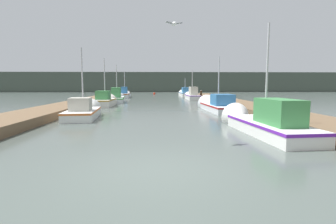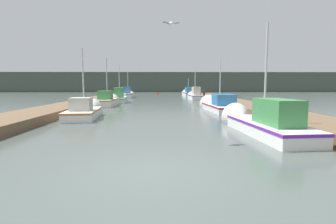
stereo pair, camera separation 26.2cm
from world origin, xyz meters
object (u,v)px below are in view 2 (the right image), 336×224
at_px(fishing_boat_2, 218,105).
at_px(fishing_boat_6, 128,94).
at_px(fishing_boat_0, 260,122).
at_px(seagull_lead, 171,24).
at_px(channel_buoy, 158,94).
at_px(fishing_boat_5, 195,95).
at_px(mooring_piling_1, 204,95).
at_px(mooring_piling_0, 200,94).
at_px(fishing_boat_4, 120,98).
at_px(fishing_boat_1, 85,111).
at_px(mooring_piling_2, 194,92).
at_px(fishing_boat_7, 188,93).
at_px(fishing_boat_3, 108,101).

relative_size(fishing_boat_2, fishing_boat_6, 1.06).
bearing_deg(fishing_boat_0, seagull_lead, -157.03).
bearing_deg(channel_buoy, fishing_boat_2, -80.27).
height_order(fishing_boat_5, mooring_piling_1, fishing_boat_5).
relative_size(mooring_piling_0, channel_buoy, 1.09).
height_order(fishing_boat_4, channel_buoy, fishing_boat_4).
distance_m(fishing_boat_1, mooring_piling_1, 20.03).
relative_size(fishing_boat_0, fishing_boat_5, 1.22).
bearing_deg(fishing_boat_2, mooring_piling_0, 82.49).
height_order(fishing_boat_5, seagull_lead, seagull_lead).
distance_m(mooring_piling_1, mooring_piling_2, 13.13).
xyz_separation_m(fishing_boat_2, channel_buoy, (-5.04, 29.41, -0.23)).
bearing_deg(mooring_piling_0, mooring_piling_2, 89.17).
height_order(fishing_boat_6, seagull_lead, seagull_lead).
height_order(fishing_boat_0, fishing_boat_1, fishing_boat_0).
xyz_separation_m(fishing_boat_2, fishing_boat_5, (-0.05, 13.58, 0.13)).
relative_size(fishing_boat_2, mooring_piling_2, 5.31).
relative_size(fishing_boat_7, mooring_piling_0, 5.26).
bearing_deg(fishing_boat_4, seagull_lead, -81.22).
distance_m(fishing_boat_6, mooring_piling_2, 13.21).
relative_size(fishing_boat_0, fishing_boat_2, 0.98).
bearing_deg(mooring_piling_1, fishing_boat_5, 175.86).
xyz_separation_m(mooring_piling_2, seagull_lead, (-5.18, -37.56, 3.27)).
height_order(fishing_boat_0, channel_buoy, fishing_boat_0).
distance_m(fishing_boat_3, mooring_piling_0, 17.14).
height_order(fishing_boat_7, seagull_lead, seagull_lead).
bearing_deg(fishing_boat_2, channel_buoy, 96.07).
height_order(fishing_boat_5, mooring_piling_2, fishing_boat_5).
height_order(fishing_boat_1, fishing_boat_3, fishing_boat_3).
distance_m(fishing_boat_7, mooring_piling_1, 8.92).
relative_size(channel_buoy, seagull_lead, 1.70).
bearing_deg(fishing_boat_7, fishing_boat_0, -92.87).
height_order(fishing_boat_4, fishing_boat_7, fishing_boat_4).
bearing_deg(fishing_boat_4, fishing_boat_3, -97.74).
relative_size(mooring_piling_0, seagull_lead, 1.85).
height_order(fishing_boat_3, fishing_boat_6, fishing_boat_3).
relative_size(fishing_boat_2, mooring_piling_1, 5.46).
height_order(fishing_boat_2, fishing_boat_3, fishing_boat_3).
bearing_deg(mooring_piling_0, fishing_boat_5, -106.65).
relative_size(fishing_boat_1, mooring_piling_1, 4.28).
height_order(fishing_boat_4, mooring_piling_0, fishing_boat_4).
bearing_deg(mooring_piling_2, fishing_boat_2, -92.84).
height_order(fishing_boat_0, fishing_boat_5, fishing_boat_0).
bearing_deg(channel_buoy, fishing_boat_0, -82.74).
relative_size(fishing_boat_0, fishing_boat_1, 1.25).
distance_m(fishing_boat_3, channel_buoy, 25.74).
height_order(fishing_boat_0, mooring_piling_1, fishing_boat_0).
height_order(mooring_piling_2, channel_buoy, mooring_piling_2).
xyz_separation_m(fishing_boat_3, fishing_boat_5, (9.01, 9.59, 0.04)).
bearing_deg(fishing_boat_5, fishing_boat_3, -135.15).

